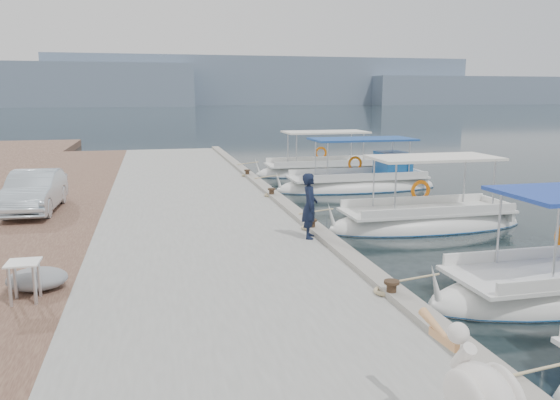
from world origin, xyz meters
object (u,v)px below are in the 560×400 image
at_px(fishing_caique_e, 322,172).
at_px(parked_car, 34,191).
at_px(fishing_caique_c, 426,224).
at_px(pelican, 479,395).
at_px(fishing_caique_d, 359,185).
at_px(fisherman, 310,206).

height_order(fishing_caique_e, parked_car, fishing_caique_e).
distance_m(fishing_caique_c, fishing_caique_e, 11.74).
xyz_separation_m(fishing_caique_e, pelican, (-5.46, -22.43, 1.02)).
relative_size(fishing_caique_d, parked_car, 1.91).
relative_size(fisherman, parked_car, 0.43).
bearing_deg(fishing_caique_e, pelican, -103.69).
relative_size(fishing_caique_c, fisherman, 3.88).
height_order(fishing_caique_c, fisherman, fishing_caique_c).
relative_size(pelican, parked_car, 0.42).
bearing_deg(fishing_caique_c, fishing_caique_e, 88.50).
xyz_separation_m(fishing_caique_c, parked_car, (-11.85, 2.88, 1.01)).
height_order(fishing_caique_c, fishing_caique_d, same).
height_order(pelican, parked_car, parked_car).
relative_size(fishing_caique_e, pelican, 4.41).
distance_m(fishing_caique_c, parked_car, 12.23).
bearing_deg(fishing_caique_e, fishing_caique_d, -86.92).
xyz_separation_m(fishing_caique_d, fisherman, (-4.98, -9.20, 1.14)).
bearing_deg(fishing_caique_d, fishing_caique_e, 93.08).
bearing_deg(pelican, fishing_caique_e, 76.31).
relative_size(fishing_caique_c, fishing_caique_d, 0.88).
height_order(fishing_caique_e, pelican, fishing_caique_e).
bearing_deg(fishing_caique_c, parked_car, 166.34).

